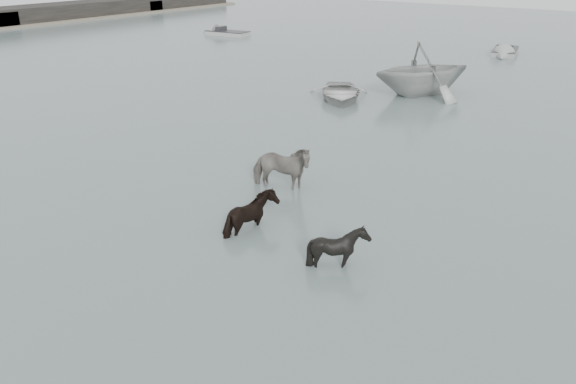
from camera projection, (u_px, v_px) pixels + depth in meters
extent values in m
plane|color=#566662|center=(296.00, 243.00, 14.73)|extent=(140.00, 140.00, 0.00)
imported|color=black|center=(281.00, 164.00, 17.69)|extent=(2.23, 1.51, 1.73)
imported|color=black|center=(252.00, 206.00, 15.11)|extent=(1.62, 1.75, 1.44)
imported|color=black|center=(339.00, 242.00, 13.39)|extent=(1.33, 1.21, 1.33)
imported|color=#B1B0AC|center=(340.00, 91.00, 28.71)|extent=(4.91, 5.29, 0.89)
imported|color=#A9ABA8|center=(423.00, 67.00, 29.27)|extent=(6.98, 7.17, 2.88)
cube|color=black|center=(67.00, 10.00, 61.85)|extent=(4.50, 24.00, 1.50)
cube|color=black|center=(179.00, 1.00, 74.66)|extent=(4.50, 14.00, 1.10)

